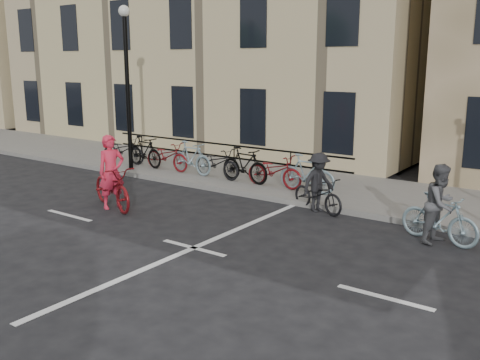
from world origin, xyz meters
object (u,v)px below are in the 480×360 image
Objects in this scene: cyclist_pink at (112,183)px; cyclist_grey at (440,211)px; cyclist_dark at (318,189)px; lamp_post at (127,68)px.

cyclist_pink reaches higher than cyclist_grey.
cyclist_dark is (-3.15, 0.66, -0.09)m from cyclist_grey.
lamp_post reaches higher than cyclist_dark.
cyclist_pink is 5.25m from cyclist_dark.
lamp_post is 7.84m from cyclist_dark.
cyclist_grey is 1.01× the size of cyclist_dark.
cyclist_grey is (7.60, 2.11, 0.02)m from cyclist_pink.
cyclist_grey is at bearing -82.43° from cyclist_dark.
cyclist_dark is (4.45, 2.77, -0.07)m from cyclist_pink.
cyclist_dark is at bearing -3.93° from lamp_post.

